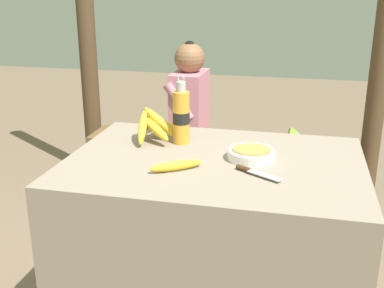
# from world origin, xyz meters

# --- Properties ---
(market_counter) EXTENTS (1.15, 0.82, 0.79)m
(market_counter) POSITION_xyz_m (0.00, 0.00, 0.40)
(market_counter) COLOR gray
(market_counter) RESTS_ON ground_plane
(banana_bunch_ripe) EXTENTS (0.19, 0.32, 0.16)m
(banana_bunch_ripe) POSITION_xyz_m (-0.30, 0.18, 0.86)
(banana_bunch_ripe) COLOR #4C381E
(banana_bunch_ripe) RESTS_ON market_counter
(serving_bowl) EXTENTS (0.19, 0.19, 0.04)m
(serving_bowl) POSITION_xyz_m (0.14, 0.04, 0.81)
(serving_bowl) COLOR white
(serving_bowl) RESTS_ON market_counter
(water_bottle) EXTENTS (0.07, 0.07, 0.30)m
(water_bottle) POSITION_xyz_m (-0.18, 0.17, 0.91)
(water_bottle) COLOR gold
(water_bottle) RESTS_ON market_counter
(loose_banana_front) EXTENTS (0.19, 0.15, 0.04)m
(loose_banana_front) POSITION_xyz_m (-0.12, -0.14, 0.81)
(loose_banana_front) COLOR gold
(loose_banana_front) RESTS_ON market_counter
(knife) EXTENTS (0.18, 0.12, 0.02)m
(knife) POSITION_xyz_m (0.16, -0.11, 0.80)
(knife) COLOR #BCBCC1
(knife) RESTS_ON market_counter
(wooden_bench) EXTENTS (1.77, 0.32, 0.43)m
(wooden_bench) POSITION_xyz_m (-0.22, 1.32, 0.37)
(wooden_bench) COLOR brown
(wooden_bench) RESTS_ON ground_plane
(seated_vendor) EXTENTS (0.40, 0.39, 1.10)m
(seated_vendor) POSITION_xyz_m (-0.45, 1.29, 0.64)
(seated_vendor) COLOR #473828
(seated_vendor) RESTS_ON ground_plane
(banana_bunch_green) EXTENTS (0.17, 0.28, 0.13)m
(banana_bunch_green) POSITION_xyz_m (0.29, 1.32, 0.50)
(banana_bunch_green) COLOR #4C381E
(banana_bunch_green) RESTS_ON wooden_bench
(support_post_near) EXTENTS (0.13, 0.13, 2.20)m
(support_post_near) POSITION_xyz_m (-1.25, 1.58, 1.10)
(support_post_near) COLOR #4C3823
(support_post_near) RESTS_ON ground_plane
(support_post_far) EXTENTS (0.13, 0.13, 2.20)m
(support_post_far) POSITION_xyz_m (0.80, 1.58, 1.10)
(support_post_far) COLOR #4C3823
(support_post_far) RESTS_ON ground_plane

